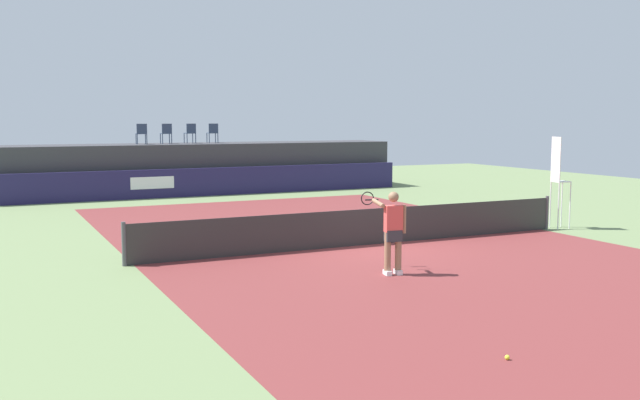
{
  "coord_description": "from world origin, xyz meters",
  "views": [
    {
      "loc": [
        -9.0,
        -15.98,
        3.27
      ],
      "look_at": [
        -0.37,
        2.0,
        1.0
      ],
      "focal_mm": 39.77,
      "sensor_mm": 36.0,
      "label": 1
    }
  ],
  "objects_px": {
    "spectator_chair_right": "(213,132)",
    "tennis_player": "(392,230)",
    "spectator_chair_center": "(190,132)",
    "spectator_chair_far_left": "(141,133)",
    "net_post_near": "(124,244)",
    "net_post_far": "(547,213)",
    "spectator_chair_left": "(166,133)",
    "umpire_chair": "(558,176)",
    "tennis_ball": "(507,357)"
  },
  "relations": [
    {
      "from": "spectator_chair_far_left",
      "to": "net_post_near",
      "type": "distance_m",
      "value": 15.71
    },
    {
      "from": "spectator_chair_center",
      "to": "net_post_far",
      "type": "distance_m",
      "value": 16.96
    },
    {
      "from": "spectator_chair_far_left",
      "to": "net_post_far",
      "type": "distance_m",
      "value": 17.68
    },
    {
      "from": "spectator_chair_center",
      "to": "spectator_chair_far_left",
      "type": "bearing_deg",
      "value": -171.9
    },
    {
      "from": "umpire_chair",
      "to": "net_post_near",
      "type": "height_order",
      "value": "umpire_chair"
    },
    {
      "from": "tennis_ball",
      "to": "net_post_near",
      "type": "bearing_deg",
      "value": 112.41
    },
    {
      "from": "spectator_chair_center",
      "to": "net_post_far",
      "type": "height_order",
      "value": "spectator_chair_center"
    },
    {
      "from": "umpire_chair",
      "to": "tennis_player",
      "type": "xyz_separation_m",
      "value": [
        -7.84,
        -3.35,
        -0.63
      ]
    },
    {
      "from": "net_post_near",
      "to": "spectator_chair_far_left",
      "type": "bearing_deg",
      "value": 76.82
    },
    {
      "from": "spectator_chair_right",
      "to": "net_post_far",
      "type": "xyz_separation_m",
      "value": [
        5.58,
        -15.39,
        -2.19
      ]
    },
    {
      "from": "spectator_chair_center",
      "to": "tennis_player",
      "type": "relative_size",
      "value": 0.5
    },
    {
      "from": "spectator_chair_center",
      "to": "tennis_player",
      "type": "bearing_deg",
      "value": -92.53
    },
    {
      "from": "tennis_player",
      "to": "spectator_chair_right",
      "type": "bearing_deg",
      "value": 84.35
    },
    {
      "from": "spectator_chair_left",
      "to": "umpire_chair",
      "type": "distance_m",
      "value": 17.3
    },
    {
      "from": "spectator_chair_center",
      "to": "spectator_chair_right",
      "type": "distance_m",
      "value": 1.02
    },
    {
      "from": "spectator_chair_far_left",
      "to": "spectator_chair_center",
      "type": "relative_size",
      "value": 1.0
    },
    {
      "from": "spectator_chair_left",
      "to": "tennis_ball",
      "type": "distance_m",
      "value": 24.05
    },
    {
      "from": "tennis_ball",
      "to": "spectator_chair_left",
      "type": "bearing_deg",
      "value": 87.4
    },
    {
      "from": "spectator_chair_far_left",
      "to": "spectator_chair_right",
      "type": "distance_m",
      "value": 3.28
    },
    {
      "from": "net_post_near",
      "to": "net_post_far",
      "type": "relative_size",
      "value": 1.0
    },
    {
      "from": "spectator_chair_center",
      "to": "spectator_chair_right",
      "type": "relative_size",
      "value": 1.0
    },
    {
      "from": "net_post_near",
      "to": "tennis_ball",
      "type": "xyz_separation_m",
      "value": [
        3.56,
        -8.64,
        -0.46
      ]
    },
    {
      "from": "spectator_chair_right",
      "to": "tennis_player",
      "type": "xyz_separation_m",
      "value": [
        -1.85,
        -18.72,
        -1.73
      ]
    },
    {
      "from": "net_post_far",
      "to": "tennis_ball",
      "type": "relative_size",
      "value": 14.71
    },
    {
      "from": "spectator_chair_far_left",
      "to": "net_post_far",
      "type": "relative_size",
      "value": 0.89
    },
    {
      "from": "spectator_chair_far_left",
      "to": "net_post_far",
      "type": "height_order",
      "value": "spectator_chair_far_left"
    },
    {
      "from": "spectator_chair_right",
      "to": "tennis_ball",
      "type": "bearing_deg",
      "value": -97.71
    },
    {
      "from": "net_post_near",
      "to": "tennis_player",
      "type": "height_order",
      "value": "tennis_player"
    },
    {
      "from": "spectator_chair_far_left",
      "to": "tennis_player",
      "type": "height_order",
      "value": "spectator_chair_far_left"
    },
    {
      "from": "tennis_player",
      "to": "tennis_ball",
      "type": "bearing_deg",
      "value": -104.78
    },
    {
      "from": "spectator_chair_center",
      "to": "umpire_chair",
      "type": "relative_size",
      "value": 0.32
    },
    {
      "from": "spectator_chair_right",
      "to": "spectator_chair_far_left",
      "type": "bearing_deg",
      "value": -175.79
    },
    {
      "from": "spectator_chair_far_left",
      "to": "umpire_chair",
      "type": "relative_size",
      "value": 0.32
    },
    {
      "from": "spectator_chair_center",
      "to": "umpire_chair",
      "type": "bearing_deg",
      "value": -65.59
    },
    {
      "from": "spectator_chair_left",
      "to": "spectator_chair_right",
      "type": "distance_m",
      "value": 2.17
    },
    {
      "from": "spectator_chair_left",
      "to": "spectator_chair_center",
      "type": "distance_m",
      "value": 1.17
    },
    {
      "from": "spectator_chair_far_left",
      "to": "spectator_chair_right",
      "type": "xyz_separation_m",
      "value": [
        3.27,
        0.24,
        0.0
      ]
    },
    {
      "from": "net_post_near",
      "to": "net_post_far",
      "type": "bearing_deg",
      "value": 0.0
    },
    {
      "from": "umpire_chair",
      "to": "tennis_ball",
      "type": "relative_size",
      "value": 40.59
    },
    {
      "from": "spectator_chair_right",
      "to": "tennis_ball",
      "type": "height_order",
      "value": "spectator_chair_right"
    },
    {
      "from": "spectator_chair_left",
      "to": "net_post_far",
      "type": "bearing_deg",
      "value": -63.03
    },
    {
      "from": "tennis_player",
      "to": "spectator_chair_far_left",
      "type": "bearing_deg",
      "value": 94.39
    },
    {
      "from": "spectator_chair_center",
      "to": "net_post_far",
      "type": "xyz_separation_m",
      "value": [
        6.61,
        -15.47,
        -2.19
      ]
    },
    {
      "from": "net_post_far",
      "to": "tennis_player",
      "type": "relative_size",
      "value": 0.56
    },
    {
      "from": "spectator_chair_left",
      "to": "tennis_ball",
      "type": "height_order",
      "value": "spectator_chair_left"
    },
    {
      "from": "umpire_chair",
      "to": "net_post_near",
      "type": "distance_m",
      "value": 12.85
    },
    {
      "from": "spectator_chair_left",
      "to": "umpire_chair",
      "type": "relative_size",
      "value": 0.32
    },
    {
      "from": "spectator_chair_left",
      "to": "spectator_chair_center",
      "type": "xyz_separation_m",
      "value": [
        1.15,
        0.23,
        0.0
      ]
    },
    {
      "from": "net_post_near",
      "to": "tennis_player",
      "type": "bearing_deg",
      "value": -33.91
    },
    {
      "from": "spectator_chair_left",
      "to": "tennis_player",
      "type": "relative_size",
      "value": 0.5
    }
  ]
}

